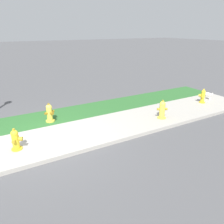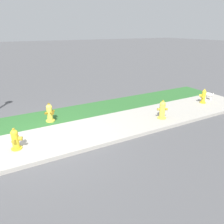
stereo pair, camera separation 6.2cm
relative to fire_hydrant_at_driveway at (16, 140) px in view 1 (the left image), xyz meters
The scene contains 9 objects.
ground_plane 0.90m from the fire_hydrant_at_driveway, ahead, with size 120.00×120.00×0.00m, color #515154.
sidewalk_pavement 0.90m from the fire_hydrant_at_driveway, ahead, with size 18.00×2.10×0.01m, color #ADA89E.
grass_verge 2.17m from the fire_hydrant_at_driveway, 66.99° to the left, with size 18.00×1.66×0.01m, color #2D662D.
street_curb 1.36m from the fire_hydrant_at_driveway, 50.87° to the right, with size 18.00×0.16×0.12m, color #ADA89E.
fire_hydrant_at_driveway is the anchor object (origin of this frame).
fire_hydrant_mid_block 5.19m from the fire_hydrant_at_driveway, ahead, with size 0.39×0.38×0.74m.
fire_hydrant_far_end 8.09m from the fire_hydrant_at_driveway, ahead, with size 0.34×0.33×0.67m.
fire_hydrant_across_street 2.07m from the fire_hydrant_at_driveway, 48.74° to the left, with size 0.39×0.37×0.71m.
small_white_dog 8.76m from the fire_hydrant_at_driveway, ahead, with size 0.31×0.51×0.43m.
Camera 1 is at (-1.18, -6.18, 3.25)m, focal length 35.00 mm.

